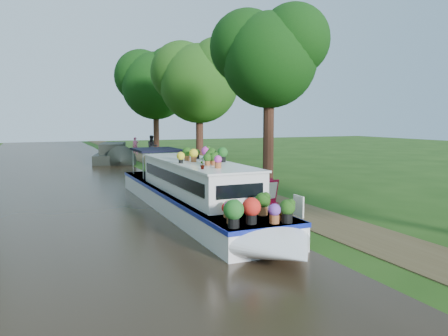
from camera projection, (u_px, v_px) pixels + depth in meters
ground at (224, 197)px, 18.43m from camera, size 100.00×100.00×0.00m
canal_water at (75, 209)px, 16.04m from camera, size 10.00×100.00×0.02m
towpath at (249, 195)px, 18.91m from camera, size 2.20×100.00×0.03m
plant_boat at (196, 191)px, 14.94m from camera, size 2.29×13.52×2.26m
tree_near_overhang at (269, 53)px, 21.98m from camera, size 5.52×5.28×8.99m
tree_near_mid at (199, 77)px, 33.22m from camera, size 6.90×6.60×9.40m
tree_near_far at (155, 80)px, 42.97m from camera, size 7.59×7.26×10.30m
second_boat at (113, 154)px, 33.35m from camera, size 3.72×7.86×1.45m
sandwich_board at (270, 192)px, 16.95m from camera, size 0.62×0.57×0.94m
pedestrian_pink at (135, 146)px, 40.20m from camera, size 0.60×0.42×1.57m
pedestrian_dark at (152, 146)px, 36.82m from camera, size 0.93×0.74×1.87m
verge_plant at (199, 182)px, 21.27m from camera, size 0.51×0.48×0.46m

